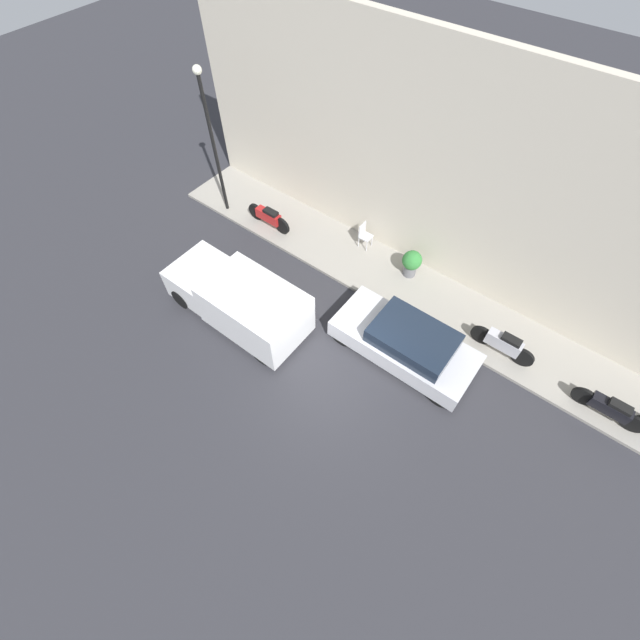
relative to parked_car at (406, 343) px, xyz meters
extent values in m
plane|color=#2D2D33|center=(-1.93, 1.22, -0.62)|extent=(60.00, 60.00, 0.00)
cube|color=gray|center=(2.31, 1.22, -0.57)|extent=(2.39, 18.92, 0.11)
cube|color=beige|center=(3.66, 1.22, 2.95)|extent=(0.30, 18.92, 7.15)
cube|color=silver|center=(0.00, 0.06, -0.14)|extent=(1.80, 4.25, 0.61)
cube|color=#192333|center=(0.00, -0.16, 0.41)|extent=(1.58, 2.33, 0.48)
cylinder|color=black|center=(-0.78, 1.70, -0.30)|extent=(0.20, 0.65, 0.65)
cylinder|color=black|center=(0.78, 1.70, -0.30)|extent=(0.20, 0.65, 0.65)
cylinder|color=black|center=(-0.78, -1.59, -0.30)|extent=(0.20, 0.65, 0.65)
cylinder|color=black|center=(0.78, -1.59, -0.30)|extent=(0.20, 0.65, 0.65)
cube|color=white|center=(-1.91, 4.12, 0.31)|extent=(1.92, 3.02, 1.48)
cube|color=white|center=(-1.91, 6.44, 0.09)|extent=(1.83, 1.63, 1.04)
cube|color=#192333|center=(-1.91, 6.69, 0.38)|extent=(1.63, 0.90, 0.42)
cylinder|color=black|center=(-2.74, 6.66, -0.27)|extent=(0.22, 0.70, 0.70)
cylinder|color=black|center=(-1.08, 6.66, -0.27)|extent=(0.22, 0.70, 0.70)
cylinder|color=black|center=(-2.74, 3.21, -0.27)|extent=(0.22, 0.70, 0.70)
cylinder|color=black|center=(-1.08, 3.21, -0.27)|extent=(0.22, 0.70, 0.70)
cube|color=#B21E1E|center=(1.74, 6.87, -0.05)|extent=(0.30, 1.02, 0.37)
cube|color=black|center=(1.74, 6.73, 0.19)|extent=(0.27, 0.56, 0.12)
cylinder|color=black|center=(1.74, 7.51, -0.19)|extent=(0.10, 0.65, 0.65)
cylinder|color=black|center=(1.74, 6.23, -0.19)|extent=(0.10, 0.65, 0.65)
cube|color=black|center=(1.58, -5.34, -0.07)|extent=(0.30, 1.01, 0.36)
cube|color=black|center=(1.58, -5.47, 0.18)|extent=(0.27, 0.55, 0.12)
cylinder|color=black|center=(1.58, -4.70, -0.20)|extent=(0.10, 0.62, 0.62)
cylinder|color=black|center=(1.58, -5.98, -0.20)|extent=(0.10, 0.62, 0.62)
cube|color=#B7B7BF|center=(1.73, -2.25, -0.01)|extent=(0.30, 1.02, 0.45)
cube|color=black|center=(1.73, -2.39, 0.28)|extent=(0.27, 0.56, 0.12)
cylinder|color=black|center=(1.73, -1.62, -0.18)|extent=(0.10, 0.67, 0.67)
cylinder|color=black|center=(1.73, -2.88, -0.18)|extent=(0.10, 0.67, 0.67)
cylinder|color=black|center=(1.49, 8.83, 1.99)|extent=(0.12, 0.12, 5.00)
sphere|color=silver|center=(1.49, 8.83, 4.58)|extent=(0.29, 0.29, 0.29)
cylinder|color=slate|center=(2.82, 1.48, -0.31)|extent=(0.44, 0.44, 0.40)
sphere|color=#337F38|center=(2.82, 1.48, 0.15)|extent=(0.66, 0.66, 0.66)
cube|color=silver|center=(3.02, 3.42, -0.06)|extent=(0.40, 0.40, 0.04)
cube|color=silver|center=(3.02, 3.60, 0.19)|extent=(0.40, 0.04, 0.46)
cylinder|color=silver|center=(2.84, 3.25, -0.29)|extent=(0.04, 0.04, 0.44)
cylinder|color=silver|center=(3.19, 3.25, -0.29)|extent=(0.04, 0.04, 0.44)
cylinder|color=silver|center=(2.84, 3.60, -0.29)|extent=(0.04, 0.04, 0.44)
cylinder|color=silver|center=(3.19, 3.60, -0.29)|extent=(0.04, 0.04, 0.44)
camera|label=1|loc=(-6.82, -2.07, 10.49)|focal=24.00mm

